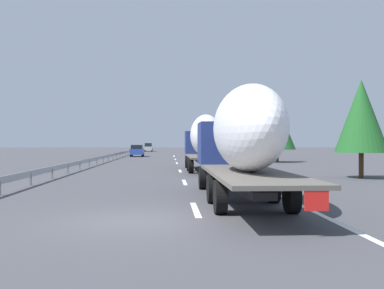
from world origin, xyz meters
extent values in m
plane|color=#424247|center=(40.00, 0.00, 0.00)|extent=(260.00, 260.00, 0.00)
cube|color=white|center=(2.00, -1.80, 0.00)|extent=(3.20, 0.20, 0.01)
cube|color=white|center=(11.66, -1.80, 0.00)|extent=(3.20, 0.20, 0.01)
cube|color=white|center=(21.08, -1.80, 0.00)|extent=(3.20, 0.20, 0.01)
cube|color=white|center=(33.50, -1.80, 0.00)|extent=(3.20, 0.20, 0.01)
cube|color=white|center=(43.87, -1.80, 0.00)|extent=(3.20, 0.20, 0.01)
cube|color=white|center=(55.35, -1.80, 0.00)|extent=(3.20, 0.20, 0.01)
cube|color=white|center=(58.44, -1.80, 0.00)|extent=(3.20, 0.20, 0.01)
cube|color=white|center=(45.00, -5.50, 0.00)|extent=(110.00, 0.20, 0.01)
cube|color=navy|center=(25.20, -3.60, 2.15)|extent=(2.40, 2.50, 1.90)
cube|color=black|center=(26.30, -3.60, 2.65)|extent=(0.08, 2.12, 0.80)
cube|color=#262628|center=(22.46, -3.60, 0.67)|extent=(10.07, 0.70, 0.24)
cube|color=#59544C|center=(19.73, -3.60, 1.14)|extent=(8.55, 2.50, 0.12)
ellipsoid|color=white|center=(19.30, -3.60, 2.68)|extent=(5.99, 2.20, 2.96)
cube|color=red|center=(15.48, -4.29, 0.90)|extent=(0.04, 0.56, 0.56)
cylinder|color=black|center=(25.20, -2.50, 0.52)|extent=(1.04, 0.30, 1.04)
cylinder|color=black|center=(25.20, -4.70, 0.52)|extent=(1.04, 0.30, 1.04)
cylinder|color=black|center=(20.93, -2.50, 0.52)|extent=(1.04, 0.35, 1.04)
cylinder|color=black|center=(20.93, -4.70, 0.52)|extent=(1.04, 0.35, 1.04)
cylinder|color=black|center=(18.53, -2.50, 0.52)|extent=(1.04, 0.35, 1.04)
cylinder|color=black|center=(18.53, -4.70, 0.52)|extent=(1.04, 0.35, 1.04)
cube|color=navy|center=(8.17, -3.60, 2.15)|extent=(2.40, 2.50, 1.90)
cube|color=black|center=(9.27, -3.60, 2.65)|extent=(0.08, 2.12, 0.80)
cube|color=#262628|center=(5.23, -3.60, 0.67)|extent=(10.84, 0.70, 0.24)
cube|color=#59544C|center=(2.28, -3.60, 1.14)|extent=(9.38, 2.50, 0.12)
ellipsoid|color=white|center=(2.62, -3.60, 2.65)|extent=(6.99, 2.20, 2.91)
cube|color=red|center=(-2.38, -4.29, 0.90)|extent=(0.04, 0.56, 0.56)
cylinder|color=black|center=(8.17, -2.50, 0.52)|extent=(1.04, 0.30, 1.04)
cylinder|color=black|center=(8.17, -4.70, 0.52)|extent=(1.04, 0.30, 1.04)
cylinder|color=black|center=(3.48, -2.50, 0.52)|extent=(1.04, 0.35, 1.04)
cylinder|color=black|center=(3.48, -4.70, 0.52)|extent=(1.04, 0.35, 1.04)
cylinder|color=black|center=(1.08, -2.50, 0.52)|extent=(1.04, 0.35, 1.04)
cylinder|color=black|center=(1.08, -4.70, 0.52)|extent=(1.04, 0.35, 1.04)
cube|color=#28479E|center=(54.66, 3.80, 0.74)|extent=(4.45, 1.90, 0.84)
cube|color=black|center=(54.32, 3.80, 1.46)|extent=(2.45, 1.67, 0.61)
cylinder|color=black|center=(56.03, 4.65, 0.32)|extent=(0.64, 0.22, 0.64)
cylinder|color=black|center=(56.03, 2.95, 0.32)|extent=(0.64, 0.22, 0.64)
cylinder|color=black|center=(53.28, 4.65, 0.32)|extent=(0.64, 0.22, 0.64)
cylinder|color=black|center=(53.28, 2.95, 0.32)|extent=(0.64, 0.22, 0.64)
cube|color=#ADB2B7|center=(90.37, 3.72, 0.74)|extent=(4.63, 1.81, 0.84)
cube|color=black|center=(90.02, 3.72, 1.56)|extent=(2.54, 1.60, 0.80)
cylinder|color=black|center=(91.80, 4.53, 0.32)|extent=(0.64, 0.22, 0.64)
cylinder|color=black|center=(91.80, 2.91, 0.32)|extent=(0.64, 0.22, 0.64)
cylinder|color=black|center=(88.94, 4.53, 0.32)|extent=(0.64, 0.22, 0.64)
cylinder|color=black|center=(88.94, 2.91, 0.32)|extent=(0.64, 0.22, 0.64)
cylinder|color=gray|center=(41.93, -6.70, 1.32)|extent=(0.10, 0.10, 2.64)
cube|color=#2D569E|center=(41.93, -6.70, 2.99)|extent=(0.06, 0.90, 0.70)
cylinder|color=#472D19|center=(13.87, -12.60, 0.78)|extent=(0.29, 0.29, 1.56)
cone|color=#1E5B23|center=(13.87, -12.60, 3.78)|extent=(3.17, 3.17, 4.43)
cylinder|color=#472D19|center=(82.96, -13.18, 0.79)|extent=(0.36, 0.36, 1.58)
cone|color=#286B2D|center=(82.96, -13.18, 3.36)|extent=(3.40, 3.40, 3.58)
cylinder|color=#472D19|center=(51.06, -12.77, 0.96)|extent=(0.33, 0.33, 1.92)
cone|color=#194C1E|center=(51.06, -12.77, 4.42)|extent=(3.94, 3.94, 5.01)
cylinder|color=#472D19|center=(35.23, -12.82, 0.69)|extent=(0.26, 0.26, 1.39)
cone|color=#1E5B23|center=(35.23, -12.82, 3.82)|extent=(3.92, 3.92, 4.86)
cube|color=#9EA0A5|center=(43.00, 6.00, 0.60)|extent=(94.00, 0.06, 0.32)
cube|color=slate|center=(10.30, 6.00, 0.30)|extent=(0.10, 0.10, 0.60)
cube|color=slate|center=(14.39, 6.00, 0.30)|extent=(0.10, 0.10, 0.60)
cube|color=slate|center=(18.48, 6.00, 0.30)|extent=(0.10, 0.10, 0.60)
cube|color=slate|center=(22.57, 6.00, 0.30)|extent=(0.10, 0.10, 0.60)
cube|color=slate|center=(26.65, 6.00, 0.30)|extent=(0.10, 0.10, 0.60)
cube|color=slate|center=(30.74, 6.00, 0.30)|extent=(0.10, 0.10, 0.60)
cube|color=slate|center=(34.83, 6.00, 0.30)|extent=(0.10, 0.10, 0.60)
cube|color=slate|center=(38.91, 6.00, 0.30)|extent=(0.10, 0.10, 0.60)
cube|color=slate|center=(43.00, 6.00, 0.30)|extent=(0.10, 0.10, 0.60)
cube|color=slate|center=(47.09, 6.00, 0.30)|extent=(0.10, 0.10, 0.60)
cube|color=slate|center=(51.17, 6.00, 0.30)|extent=(0.10, 0.10, 0.60)
cube|color=slate|center=(55.26, 6.00, 0.30)|extent=(0.10, 0.10, 0.60)
cube|color=slate|center=(59.35, 6.00, 0.30)|extent=(0.10, 0.10, 0.60)
cube|color=slate|center=(63.43, 6.00, 0.30)|extent=(0.10, 0.10, 0.60)
cube|color=slate|center=(67.52, 6.00, 0.30)|extent=(0.10, 0.10, 0.60)
cube|color=slate|center=(71.61, 6.00, 0.30)|extent=(0.10, 0.10, 0.60)
cube|color=slate|center=(75.70, 6.00, 0.30)|extent=(0.10, 0.10, 0.60)
cube|color=slate|center=(79.78, 6.00, 0.30)|extent=(0.10, 0.10, 0.60)
cube|color=slate|center=(83.87, 6.00, 0.30)|extent=(0.10, 0.10, 0.60)
cube|color=slate|center=(87.96, 6.00, 0.30)|extent=(0.10, 0.10, 0.60)
camera|label=1|loc=(-12.19, -0.93, 2.18)|focal=41.21mm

